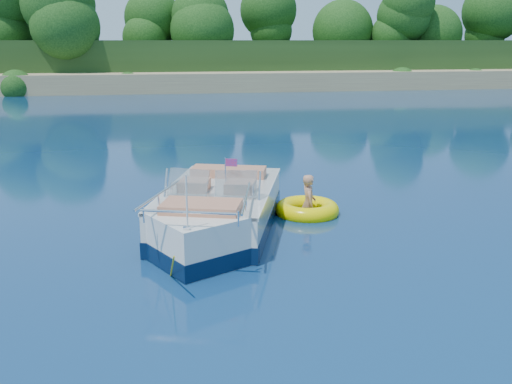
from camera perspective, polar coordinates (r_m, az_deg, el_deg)
ground at (r=12.13m, az=11.59°, el=-4.62°), size 160.00×160.00×0.00m
shoreline at (r=74.58m, az=-6.56°, el=12.52°), size 170.00×59.00×6.00m
treeline at (r=51.84m, az=-5.13°, el=16.60°), size 150.00×7.12×8.19m
motorboat at (r=12.09m, az=-4.00°, el=-2.37°), size 3.38×6.08×2.09m
tow_tube at (r=13.60m, az=5.13°, el=-1.75°), size 1.90×1.90×0.40m
boy at (r=13.66m, az=5.22°, el=-2.13°), size 0.40×0.80×1.54m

